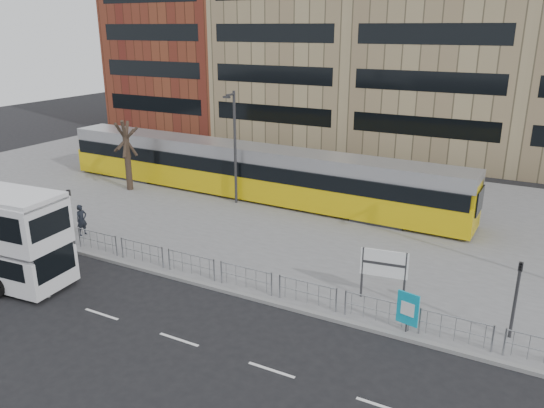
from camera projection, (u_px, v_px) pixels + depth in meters
The scene contains 14 objects.
ground at pixel (198, 285), 24.42m from camera, with size 120.00×120.00×0.00m, color black.
plaza at pixel (306, 209), 34.43m from camera, with size 64.00×24.00×0.15m, color slate.
kerb at pixel (198, 283), 24.44m from camera, with size 64.00×0.25×0.17m, color gray.
building_row at pixel (426, 8), 48.29m from camera, with size 70.40×18.40×31.20m.
pedestrian_barrier at pixel (240, 271), 23.63m from camera, with size 32.07×0.07×1.10m.
road_markings at pixel (158, 333), 20.63m from camera, with size 62.00×0.12×0.01m, color white.
tram at pixel (248, 171), 36.37m from camera, with size 30.23×3.70×3.56m.
station_sign at pixel (384, 266), 22.34m from camera, with size 1.99×0.36×2.30m.
ad_panel at pixel (408, 309), 20.14m from camera, with size 0.88×0.25×1.66m.
pedestrian at pixel (82, 220), 29.70m from camera, with size 0.65×0.43×1.78m, color black.
traffic_light_west at pixel (70, 210), 27.99m from camera, with size 0.21×0.23×3.10m.
traffic_light_east at pixel (517, 290), 19.46m from camera, with size 0.17×0.20×3.10m.
lamp_post_west at pixel (234, 143), 34.12m from camera, with size 0.45×1.04×7.38m.
bare_tree at pixel (124, 118), 36.70m from camera, with size 4.56×4.56×7.28m.
Camera 1 is at (13.37, -17.76, 11.32)m, focal length 35.00 mm.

